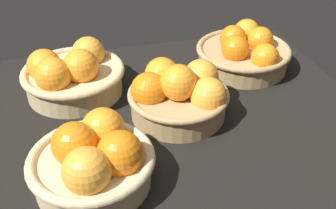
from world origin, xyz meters
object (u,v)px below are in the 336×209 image
at_px(basket_near_right, 72,74).
at_px(basket_near_left, 244,52).
at_px(basket_far_right, 94,160).
at_px(basket_center, 179,94).

xyz_separation_m(basket_near_right, basket_near_left, (-0.45, -0.02, -0.01)).
bearing_deg(basket_near_left, basket_near_right, 2.29).
relative_size(basket_near_right, basket_near_left, 0.98).
height_order(basket_far_right, basket_near_left, basket_far_right).
relative_size(basket_near_right, basket_far_right, 1.08).
relative_size(basket_center, basket_near_left, 0.90).
distance_m(basket_center, basket_near_left, 0.28).
bearing_deg(basket_center, basket_far_right, 40.29).
distance_m(basket_center, basket_near_right, 0.27).
bearing_deg(basket_near_right, basket_near_left, -177.71).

